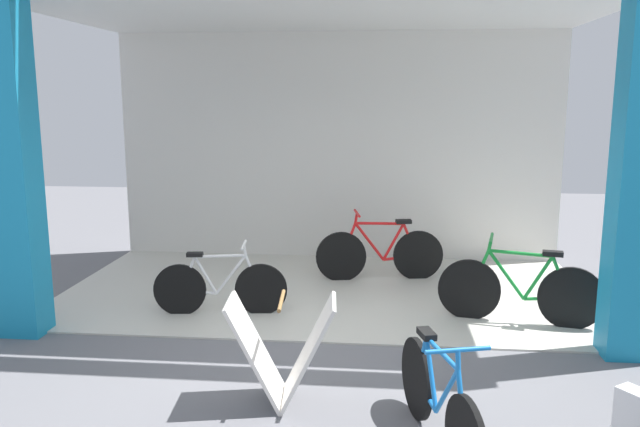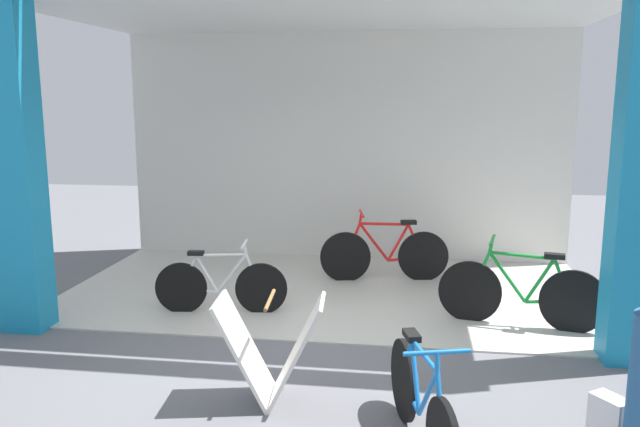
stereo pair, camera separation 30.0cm
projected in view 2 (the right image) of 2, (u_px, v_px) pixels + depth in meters
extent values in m
plane|color=slate|center=(308.00, 343.00, 6.25)|extent=(21.00, 21.00, 0.00)
cube|color=beige|center=(330.00, 290.00, 7.95)|extent=(6.50, 3.50, 0.02)
cube|color=silver|center=(345.00, 145.00, 9.34)|extent=(6.50, 0.12, 3.40)
cube|color=#198CBF|center=(14.00, 168.00, 6.35)|extent=(0.50, 0.36, 3.40)
cube|color=silver|center=(331.00, 13.00, 7.34)|extent=(6.50, 3.50, 0.06)
cylinder|color=black|center=(423.00, 257.00, 8.31)|extent=(0.66, 0.16, 0.67)
cylinder|color=black|center=(345.00, 257.00, 8.28)|extent=(0.66, 0.16, 0.67)
cylinder|color=red|center=(405.00, 259.00, 8.31)|extent=(0.45, 0.11, 0.09)
cylinder|color=red|center=(398.00, 243.00, 8.27)|extent=(0.29, 0.08, 0.50)
cylinder|color=red|center=(374.00, 242.00, 8.26)|extent=(0.41, 0.10, 0.52)
cylinder|color=red|center=(384.00, 224.00, 8.22)|extent=(0.64, 0.14, 0.05)
cylinder|color=red|center=(415.00, 241.00, 8.27)|extent=(0.22, 0.07, 0.45)
cylinder|color=red|center=(353.00, 240.00, 8.24)|extent=(0.20, 0.07, 0.46)
cylinder|color=red|center=(361.00, 218.00, 8.19)|extent=(0.06, 0.05, 0.14)
cylinder|color=red|center=(362.00, 213.00, 8.18)|extent=(0.11, 0.46, 0.03)
cube|color=black|center=(409.00, 222.00, 8.22)|extent=(0.22, 0.13, 0.05)
cylinder|color=black|center=(573.00, 302.00, 6.45)|extent=(0.67, 0.18, 0.67)
cylinder|color=black|center=(470.00, 292.00, 6.80)|extent=(0.67, 0.18, 0.67)
cylinder|color=#198C33|center=(548.00, 302.00, 6.54)|extent=(0.45, 0.13, 0.09)
cylinder|color=#198C33|center=(539.00, 281.00, 6.53)|extent=(0.29, 0.09, 0.50)
cylinder|color=#198C33|center=(507.00, 277.00, 6.63)|extent=(0.41, 0.12, 0.53)
cylinder|color=#198C33|center=(522.00, 256.00, 6.55)|extent=(0.64, 0.16, 0.05)
cylinder|color=#198C33|center=(563.00, 280.00, 6.45)|extent=(0.22, 0.08, 0.45)
cylinder|color=#198C33|center=(481.00, 272.00, 6.72)|extent=(0.20, 0.08, 0.47)
cylinder|color=#198C33|center=(491.00, 246.00, 6.64)|extent=(0.06, 0.05, 0.14)
cylinder|color=#198C33|center=(492.00, 240.00, 6.62)|extent=(0.13, 0.47, 0.03)
cube|color=black|center=(555.00, 256.00, 6.44)|extent=(0.22, 0.14, 0.05)
cylinder|color=black|center=(181.00, 288.00, 7.07)|extent=(0.58, 0.11, 0.58)
cylinder|color=black|center=(261.00, 289.00, 7.05)|extent=(0.58, 0.11, 0.58)
cylinder|color=white|center=(200.00, 290.00, 7.07)|extent=(0.39, 0.08, 0.08)
cylinder|color=white|center=(207.00, 274.00, 7.03)|extent=(0.26, 0.06, 0.44)
cylinder|color=white|center=(232.00, 273.00, 7.02)|extent=(0.36, 0.07, 0.46)
cylinder|color=white|center=(221.00, 255.00, 6.99)|extent=(0.56, 0.10, 0.05)
cylinder|color=white|center=(189.00, 272.00, 7.04)|extent=(0.19, 0.05, 0.39)
cylinder|color=white|center=(253.00, 272.00, 7.01)|extent=(0.18, 0.05, 0.41)
cylinder|color=white|center=(245.00, 249.00, 6.97)|extent=(0.05, 0.04, 0.12)
cylinder|color=white|center=(244.00, 244.00, 6.96)|extent=(0.07, 0.41, 0.03)
cube|color=black|center=(196.00, 253.00, 6.99)|extent=(0.19, 0.11, 0.04)
cylinder|color=black|center=(403.00, 380.00, 4.74)|extent=(0.20, 0.60, 0.62)
cylinder|color=blue|center=(411.00, 397.00, 4.52)|extent=(0.14, 0.41, 0.08)
cylinder|color=blue|center=(415.00, 376.00, 4.40)|extent=(0.10, 0.27, 0.46)
cylinder|color=blue|center=(428.00, 394.00, 4.11)|extent=(0.13, 0.37, 0.48)
cylinder|color=blue|center=(424.00, 355.00, 4.19)|extent=(0.19, 0.58, 0.05)
cylinder|color=blue|center=(408.00, 361.00, 4.60)|extent=(0.09, 0.20, 0.41)
cylinder|color=blue|center=(440.00, 409.00, 3.86)|extent=(0.08, 0.19, 0.43)
cylinder|color=blue|center=(437.00, 362.00, 3.90)|extent=(0.05, 0.06, 0.13)
cylinder|color=blue|center=(437.00, 352.00, 3.89)|extent=(0.42, 0.14, 0.03)
cube|color=black|center=(412.00, 335.00, 4.47)|extent=(0.14, 0.20, 0.05)
cube|color=silver|center=(245.00, 350.00, 5.00)|extent=(0.48, 0.52, 0.86)
cube|color=silver|center=(296.00, 352.00, 4.98)|extent=(0.48, 0.52, 0.86)
cylinder|color=olive|center=(270.00, 300.00, 4.91)|extent=(0.07, 0.49, 0.03)
cube|color=white|center=(609.00, 420.00, 3.20)|extent=(0.20, 0.22, 0.25)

